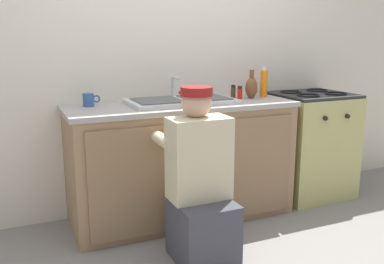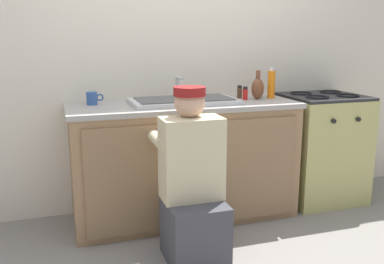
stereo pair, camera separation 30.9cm
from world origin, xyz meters
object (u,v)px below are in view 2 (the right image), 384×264
(stove_range, at_px, (320,147))
(water_glass, at_px, (259,91))
(spice_bottle_pepper, at_px, (239,92))
(coffee_mug, at_px, (92,98))
(sink_double_basin, at_px, (184,101))
(plumber_person, at_px, (193,190))
(vase_decorative, at_px, (258,88))
(spice_bottle_red, at_px, (245,93))
(soap_bottle_orange, at_px, (271,84))

(stove_range, bearing_deg, water_glass, 167.06)
(spice_bottle_pepper, distance_m, coffee_mug, 1.17)
(stove_range, relative_size, spice_bottle_pepper, 8.90)
(sink_double_basin, xyz_separation_m, spice_bottle_pepper, (0.51, 0.11, 0.03))
(sink_double_basin, distance_m, plumber_person, 0.82)
(spice_bottle_pepper, xyz_separation_m, vase_decorative, (0.12, -0.09, 0.04))
(stove_range, height_order, spice_bottle_red, spice_bottle_red)
(spice_bottle_pepper, bearing_deg, coffee_mug, 178.97)
(spice_bottle_red, bearing_deg, coffee_mug, 174.29)
(sink_double_basin, height_order, water_glass, sink_double_basin)
(vase_decorative, distance_m, water_glass, 0.13)
(stove_range, xyz_separation_m, water_glass, (-0.54, 0.13, 0.50))
(water_glass, bearing_deg, coffee_mug, 179.74)
(coffee_mug, distance_m, soap_bottle_orange, 1.43)
(stove_range, bearing_deg, spice_bottle_pepper, 171.38)
(spice_bottle_red, distance_m, vase_decorative, 0.12)
(sink_double_basin, xyz_separation_m, coffee_mug, (-0.67, 0.13, 0.03))
(spice_bottle_pepper, bearing_deg, stove_range, -8.62)
(spice_bottle_pepper, height_order, coffee_mug, spice_bottle_pepper)
(spice_bottle_red, distance_m, soap_bottle_orange, 0.26)
(coffee_mug, bearing_deg, water_glass, -0.26)
(stove_range, bearing_deg, spice_bottle_red, 178.93)
(plumber_person, bearing_deg, stove_range, 25.37)
(plumber_person, relative_size, spice_bottle_red, 10.52)
(spice_bottle_pepper, bearing_deg, water_glass, 4.63)
(spice_bottle_red, xyz_separation_m, soap_bottle_orange, (0.25, 0.03, 0.06))
(soap_bottle_orange, bearing_deg, spice_bottle_red, -172.23)
(stove_range, xyz_separation_m, coffee_mug, (-1.90, 0.13, 0.49))
(spice_bottle_pepper, bearing_deg, sink_double_basin, -167.93)
(soap_bottle_orange, bearing_deg, coffee_mug, 176.62)
(vase_decorative, bearing_deg, water_glass, 58.17)
(water_glass, xyz_separation_m, soap_bottle_orange, (0.07, -0.08, 0.06))
(plumber_person, relative_size, coffee_mug, 8.76)
(sink_double_basin, bearing_deg, plumber_person, -102.17)
(spice_bottle_red, height_order, water_glass, spice_bottle_red)
(plumber_person, xyz_separation_m, spice_bottle_pepper, (0.65, 0.76, 0.50))
(sink_double_basin, relative_size, vase_decorative, 3.48)
(stove_range, relative_size, water_glass, 9.34)
(spice_bottle_pepper, distance_m, water_glass, 0.18)
(sink_double_basin, bearing_deg, stove_range, -0.10)
(vase_decorative, relative_size, soap_bottle_orange, 0.92)
(sink_double_basin, bearing_deg, spice_bottle_red, 1.27)
(stove_range, relative_size, plumber_person, 0.85)
(spice_bottle_red, bearing_deg, soap_bottle_orange, 7.77)
(water_glass, bearing_deg, plumber_person, -136.88)
(sink_double_basin, xyz_separation_m, plumber_person, (-0.14, -0.65, -0.47))
(plumber_person, height_order, soap_bottle_orange, soap_bottle_orange)
(sink_double_basin, xyz_separation_m, soap_bottle_orange, (0.76, 0.04, 0.09))
(sink_double_basin, xyz_separation_m, vase_decorative, (0.62, 0.02, 0.07))
(spice_bottle_pepper, relative_size, soap_bottle_orange, 0.42)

